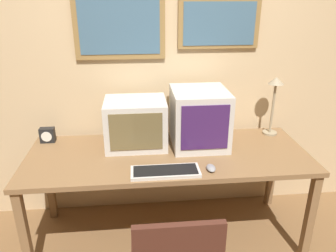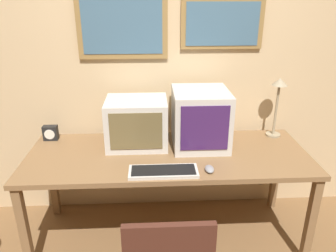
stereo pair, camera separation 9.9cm
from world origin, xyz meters
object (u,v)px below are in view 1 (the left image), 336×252
at_px(mouse_near_keyboard, 211,168).
at_px(desk_clock, 47,135).
at_px(keyboard_main, 165,171).
at_px(desk_lamp, 275,94).
at_px(monitor_left, 136,123).
at_px(monitor_right, 199,118).

height_order(mouse_near_keyboard, desk_clock, desk_clock).
relative_size(keyboard_main, desk_lamp, 0.94).
height_order(keyboard_main, desk_clock, desk_clock).
height_order(monitor_left, desk_lamp, desk_lamp).
distance_m(monitor_left, keyboard_main, 0.52).
height_order(desk_clock, desk_lamp, desk_lamp).
bearing_deg(monitor_right, mouse_near_keyboard, -88.83).
xyz_separation_m(monitor_right, desk_clock, (-1.18, 0.15, -0.16)).
relative_size(desk_clock, desk_lamp, 0.24).
xyz_separation_m(monitor_left, desk_clock, (-0.70, 0.12, -0.12)).
bearing_deg(desk_lamp, monitor_left, -174.44).
bearing_deg(mouse_near_keyboard, desk_lamp, 41.52).
xyz_separation_m(keyboard_main, desk_lamp, (0.93, 0.56, 0.33)).
relative_size(monitor_right, desk_clock, 3.82).
xyz_separation_m(mouse_near_keyboard, desk_clock, (-1.18, 0.57, 0.04)).
height_order(monitor_left, mouse_near_keyboard, monitor_left).
height_order(mouse_near_keyboard, desk_lamp, desk_lamp).
xyz_separation_m(monitor_left, mouse_near_keyboard, (0.49, -0.44, -0.16)).
height_order(monitor_right, keyboard_main, monitor_right).
relative_size(monitor_right, keyboard_main, 0.98).
distance_m(monitor_left, monitor_right, 0.48).
bearing_deg(monitor_right, keyboard_main, -124.78).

